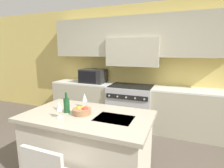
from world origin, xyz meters
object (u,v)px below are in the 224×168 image
Objects in this scene: wine_bottle at (67,105)px; fruit_bowl at (82,111)px; microwave at (93,76)px; wine_glass_near at (59,107)px; wine_glass_far at (85,98)px; range_stove at (131,106)px.

wine_bottle is 1.13× the size of fruit_bowl.
microwave is 2.16m from wine_glass_near.
microwave is at bearing 107.00° from wine_glass_near.
microwave is at bearing 107.72° from wine_bottle.
fruit_bowl is at bearing -66.24° from wine_glass_far.
wine_glass_near is at bearing -132.60° from fruit_bowl.
wine_bottle reaches higher than range_stove.
wine_glass_far is (0.08, 0.45, 0.00)m from wine_glass_near.
range_stove is 1.13m from microwave.
fruit_bowl is at bearing 4.25° from wine_bottle.
wine_bottle is (0.60, -1.88, -0.09)m from microwave.
wine_glass_near is (0.63, -2.07, -0.06)m from microwave.
wine_glass_far is (0.71, -1.61, -0.06)m from microwave.
wine_glass_near and wine_glass_far have the same top height.
fruit_bowl is (0.82, -1.86, -0.15)m from microwave.
microwave is 1.98m from wine_bottle.
wine_glass_near is at bearing -80.62° from wine_bottle.
wine_bottle is 0.29m from wine_glass_far.
microwave is 2.91× the size of wine_glass_far.
wine_glass_far is 0.85× the size of fruit_bowl.
microwave is 2.91× the size of wine_glass_near.
wine_glass_near is 0.85× the size of fruit_bowl.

